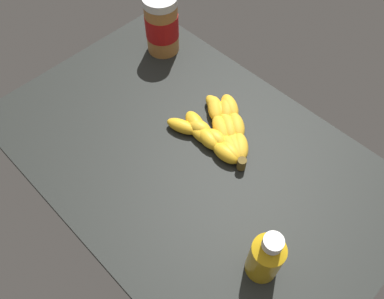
# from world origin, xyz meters

# --- Properties ---
(ground_plane) EXTENTS (0.91, 0.59, 0.04)m
(ground_plane) POSITION_xyz_m (0.00, 0.00, -0.02)
(ground_plane) COLOR black
(banana_bunch) EXTENTS (0.22, 0.18, 0.04)m
(banana_bunch) POSITION_xyz_m (0.02, 0.09, 0.02)
(banana_bunch) COLOR gold
(banana_bunch) RESTS_ON ground_plane
(peanut_butter_jar) EXTENTS (0.09, 0.09, 0.16)m
(peanut_butter_jar) POSITION_xyz_m (-0.30, 0.20, 0.08)
(peanut_butter_jar) COLOR #B27238
(peanut_butter_jar) RESTS_ON ground_plane
(honey_bottle) EXTENTS (0.06, 0.06, 0.14)m
(honey_bottle) POSITION_xyz_m (0.28, -0.09, 0.06)
(honey_bottle) COLOR gold
(honey_bottle) RESTS_ON ground_plane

